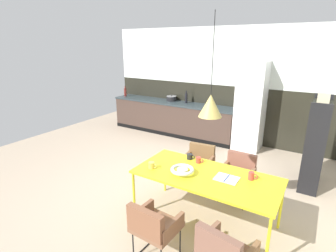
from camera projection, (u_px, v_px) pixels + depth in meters
name	position (u px, v px, depth m)	size (l,w,h in m)	color
ground_plane	(147.00, 192.00, 4.44)	(8.53, 8.53, 0.00)	tan
back_wall_splashback_dark	(219.00, 112.00, 6.84)	(6.29, 0.12, 1.41)	black
back_wall_panel_upper	(222.00, 56.00, 6.42)	(6.29, 0.12, 1.41)	silver
kitchen_counter	(172.00, 118.00, 7.24)	(3.59, 0.63, 0.89)	#413029
refrigerator_column	(250.00, 106.00, 6.01)	(0.61, 0.60, 2.05)	silver
dining_table	(206.00, 178.00, 3.48)	(1.91, 0.91, 0.74)	yellow
armchair_facing_counter	(199.00, 160.00, 4.55)	(0.53, 0.51, 0.72)	brown
armchair_far_side	(153.00, 224.00, 2.89)	(0.51, 0.49, 0.75)	brown
armchair_by_stool	(238.00, 171.00, 4.13)	(0.51, 0.49, 0.75)	brown
armchair_head_of_table	(223.00, 252.00, 2.49)	(0.55, 0.54, 0.80)	brown
fruit_bowl	(182.00, 170.00, 3.49)	(0.32, 0.32, 0.08)	silver
open_book	(227.00, 178.00, 3.37)	(0.30, 0.23, 0.02)	white
mug_wide_latte	(190.00, 157.00, 3.94)	(0.13, 0.09, 0.08)	black
mug_short_terracotta	(251.00, 176.00, 3.33)	(0.12, 0.07, 0.11)	#B23D33
mug_white_ceramic	(199.00, 160.00, 3.81)	(0.12, 0.08, 0.09)	#B23D33
mug_dark_espresso	(152.00, 165.00, 3.64)	(0.13, 0.09, 0.09)	gold
cooking_pot	(172.00, 98.00, 7.23)	(0.28, 0.28, 0.16)	black
bottle_wine_green	(186.00, 98.00, 6.95)	(0.07, 0.07, 0.33)	black
bottle_oil_tall	(125.00, 92.00, 7.86)	(0.08, 0.08, 0.31)	maroon
open_shelf_unit	(316.00, 140.00, 4.46)	(0.30, 0.93, 1.64)	black
pendant_lamp_over_table_near	(210.00, 106.00, 3.21)	(0.29, 0.29, 1.23)	black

